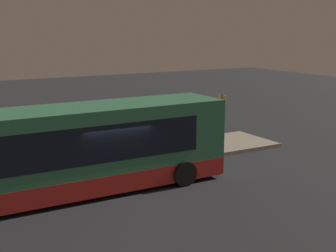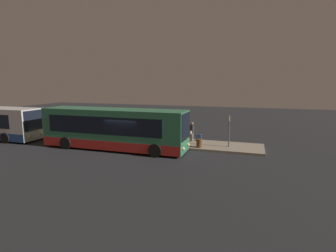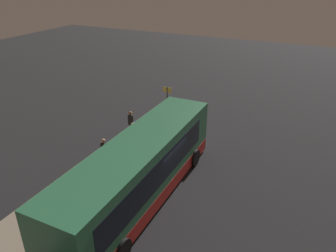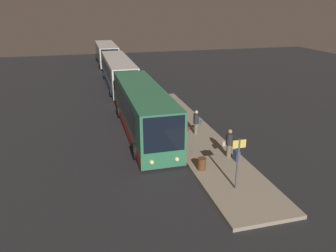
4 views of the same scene
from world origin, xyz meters
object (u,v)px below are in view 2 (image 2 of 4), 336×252
(passenger_with_bags, at_px, (148,130))
(trash_bin, at_px, (199,143))
(suitcase, at_px, (199,138))
(sign_post, at_px, (229,127))
(passenger_waiting, at_px, (154,132))
(bus_lead, at_px, (113,129))
(passenger_boarding, at_px, (192,131))

(passenger_with_bags, relative_size, trash_bin, 2.48)
(suitcase, distance_m, sign_post, 3.22)
(suitcase, relative_size, trash_bin, 1.29)
(passenger_waiting, xyz_separation_m, passenger_with_bags, (-0.98, 1.21, -0.05))
(passenger_waiting, bearing_deg, suitcase, 69.62)
(bus_lead, bearing_deg, suitcase, 34.29)
(bus_lead, xyz_separation_m, passenger_boarding, (5.40, 3.83, -0.50))
(passenger_with_bags, bearing_deg, trash_bin, 7.43)
(bus_lead, bearing_deg, passenger_boarding, 35.30)
(passenger_boarding, bearing_deg, bus_lead, 59.46)
(passenger_with_bags, bearing_deg, suitcase, 34.27)
(passenger_with_bags, xyz_separation_m, suitcase, (4.34, 0.81, -0.56))
(passenger_with_bags, relative_size, sign_post, 0.64)
(passenger_waiting, height_order, suitcase, passenger_waiting)
(passenger_waiting, distance_m, passenger_with_bags, 1.55)
(sign_post, bearing_deg, passenger_with_bags, 175.84)
(trash_bin, bearing_deg, passenger_boarding, 118.04)
(bus_lead, relative_size, passenger_waiting, 6.78)
(passenger_with_bags, bearing_deg, sign_post, 19.50)
(bus_lead, relative_size, trash_bin, 17.97)
(passenger_boarding, xyz_separation_m, passenger_with_bags, (-3.79, -0.58, -0.02))
(bus_lead, height_order, passenger_boarding, bus_lead)
(trash_bin, bearing_deg, sign_post, 22.75)
(passenger_waiting, relative_size, sign_post, 0.69)
(suitcase, height_order, sign_post, sign_post)
(passenger_with_bags, distance_m, suitcase, 4.45)
(bus_lead, bearing_deg, trash_bin, 15.84)
(passenger_boarding, distance_m, passenger_with_bags, 3.83)
(passenger_boarding, bearing_deg, passenger_waiting, 56.62)
(trash_bin, bearing_deg, suitcase, 102.98)
(passenger_waiting, bearing_deg, sign_post, 45.22)
(suitcase, height_order, trash_bin, suitcase)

